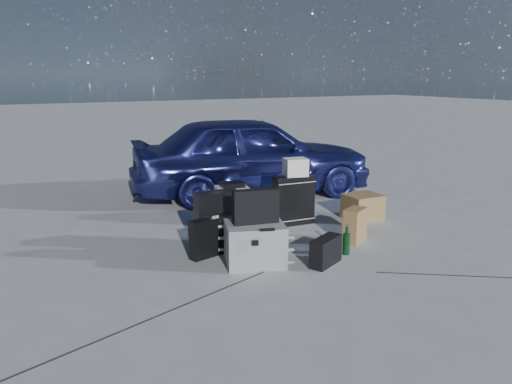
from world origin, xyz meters
The scene contains 15 objects.
ground centered at (0.00, 0.00, 0.00)m, with size 60.00×60.00×0.00m, color #B8B9B4.
car centered at (0.69, 2.56, 0.61)m, with size 1.44×3.57×1.22m, color #333995.
pelican_case centered at (-0.64, 0.00, 0.20)m, with size 0.55×0.45×0.40m, color gray.
laptop_bag centered at (-0.62, 0.02, 0.57)m, with size 0.44×0.11×0.33m, color black.
briefcase centered at (-0.90, 0.41, 0.20)m, with size 0.51×0.11×0.40m, color black.
suitcase_left centered at (-0.76, 0.60, 0.30)m, with size 0.47×0.17×0.61m, color black.
suitcase_right centered at (0.40, 0.93, 0.30)m, with size 0.50×0.18×0.60m, color black.
white_carton centered at (0.42, 0.92, 0.71)m, with size 0.27×0.21×0.21m, color white.
duffel_bag centered at (-0.18, 1.46, 0.18)m, with size 0.71×0.30×0.35m, color black.
flat_box_white centered at (-0.17, 1.47, 0.39)m, with size 0.40×0.30×0.07m, color white.
flat_box_black centered at (-0.16, 1.46, 0.45)m, with size 0.28×0.20×0.06m, color black.
kraft_bag centered at (0.63, 0.05, 0.19)m, with size 0.28×0.17×0.37m, color #AB874A.
cardboard_box centered at (1.29, 0.69, 0.16)m, with size 0.42×0.37×0.32m, color olive.
messenger_bag centered at (-0.05, -0.35, 0.14)m, with size 0.39×0.15×0.27m, color black.
green_bottle centered at (0.30, -0.22, 0.15)m, with size 0.08×0.08×0.30m, color black.
Camera 1 is at (-2.81, -4.00, 1.79)m, focal length 35.00 mm.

